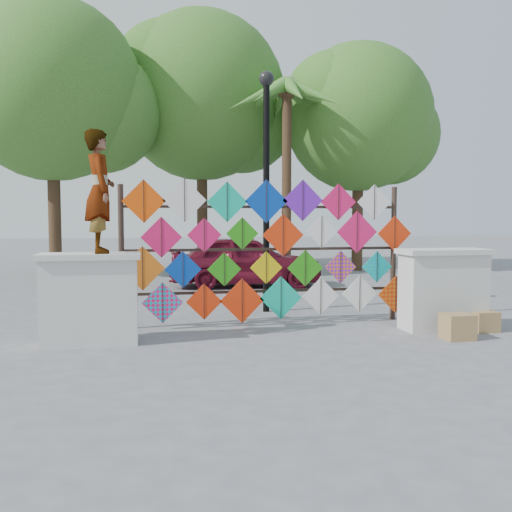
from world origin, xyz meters
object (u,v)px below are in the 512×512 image
object	(u,v)px
vendor_woman	(100,192)
sedan	(245,261)
lamppost	(266,168)
kite_rack	(268,251)

from	to	relation	value
vendor_woman	sedan	world-z (taller)	vendor_woman
sedan	lamppost	xyz separation A→B (m)	(-0.29, -3.89, 2.03)
kite_rack	sedan	world-z (taller)	kite_rack
kite_rack	sedan	xyz separation A→B (m)	(0.54, 5.16, -0.57)
lamppost	vendor_woman	bearing A→B (deg)	-142.25
kite_rack	lamppost	distance (m)	1.95
kite_rack	sedan	distance (m)	5.21
kite_rack	vendor_woman	bearing A→B (deg)	-160.21
kite_rack	lamppost	xyz separation A→B (m)	(0.25, 1.27, 1.46)
vendor_woman	lamppost	xyz separation A→B (m)	(2.84, 2.20, 0.55)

